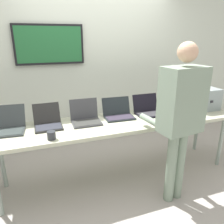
% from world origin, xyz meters
% --- Properties ---
extents(ground, '(8.00, 8.00, 0.04)m').
position_xyz_m(ground, '(0.00, 0.00, -0.02)').
color(ground, '#A59E96').
extents(back_wall, '(8.00, 0.11, 2.68)m').
position_xyz_m(back_wall, '(-0.02, 1.13, 1.35)').
color(back_wall, beige).
rests_on(back_wall, ground).
extents(workbench, '(3.09, 0.70, 0.79)m').
position_xyz_m(workbench, '(0.00, 0.00, 0.74)').
color(workbench, '#AFB196').
rests_on(workbench, ground).
extents(equipment_box, '(0.38, 0.39, 0.30)m').
position_xyz_m(equipment_box, '(1.30, 0.08, 0.94)').
color(equipment_box, gray).
rests_on(equipment_box, workbench).
extents(laptop_station_0, '(0.38, 0.42, 0.25)m').
position_xyz_m(laptop_station_0, '(-1.30, 0.14, 0.85)').
color(laptop_station_0, '#343A3B').
rests_on(laptop_station_0, workbench).
extents(laptop_station_1, '(0.31, 0.36, 0.24)m').
position_xyz_m(laptop_station_1, '(-0.87, 0.12, 0.85)').
color(laptop_station_1, '#262525').
rests_on(laptop_station_1, workbench).
extents(laptop_station_2, '(0.35, 0.31, 0.27)m').
position_xyz_m(laptop_station_2, '(-0.42, 0.10, 0.85)').
color(laptop_station_2, '#3B3C40').
rests_on(laptop_station_2, workbench).
extents(laptop_station_3, '(0.39, 0.33, 0.24)m').
position_xyz_m(laptop_station_3, '(0.02, 0.14, 0.84)').
color(laptop_station_3, '#1F2529').
rests_on(laptop_station_3, workbench).
extents(laptop_station_4, '(0.36, 0.32, 0.25)m').
position_xyz_m(laptop_station_4, '(0.45, 0.12, 0.85)').
color(laptop_station_4, black).
rests_on(laptop_station_4, workbench).
extents(laptop_station_5, '(0.41, 0.37, 0.24)m').
position_xyz_m(laptop_station_5, '(0.88, 0.13, 0.84)').
color(laptop_station_5, black).
rests_on(laptop_station_5, workbench).
extents(person, '(0.49, 0.63, 1.75)m').
position_xyz_m(person, '(0.41, -0.62, 1.06)').
color(person, gray).
rests_on(person, ground).
extents(coffee_mug, '(0.09, 0.09, 0.09)m').
position_xyz_m(coffee_mug, '(-0.86, -0.25, 0.83)').
color(coffee_mug, '#2A2D32').
rests_on(coffee_mug, workbench).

